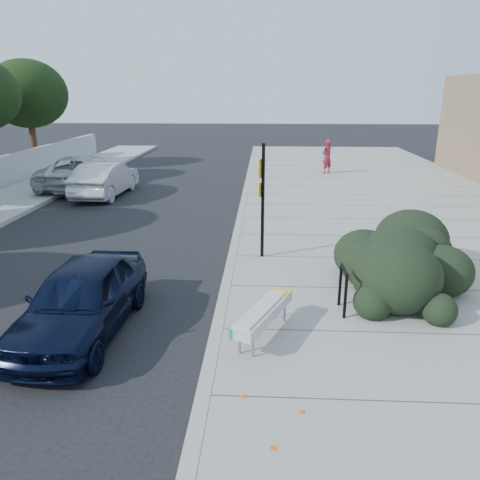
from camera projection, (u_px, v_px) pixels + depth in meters
The scene contains 12 objects.
ground at pixel (217, 335), 8.68m from camera, with size 120.00×120.00×0.00m, color black.
sidewalk_near at pixel (433, 250), 13.13m from camera, with size 11.20×50.00×0.15m, color gray.
curb_near at pixel (234, 246), 13.41m from camera, with size 0.22×50.00×0.17m, color #9E9E99.
tree_far_f at pixel (27, 94), 26.12m from camera, with size 4.40×4.40×6.07m.
bench at pixel (264, 313), 8.22m from camera, with size 1.10×1.84×0.56m.
bike_rack at pixel (343, 286), 9.13m from camera, with size 0.07×0.63×0.92m.
sign_post at pixel (262, 195), 11.90m from camera, with size 0.17×0.33×2.96m.
hedge at pixel (401, 247), 10.57m from camera, with size 2.17×4.33×1.63m, color black.
sedan_navy at pixel (81, 299), 8.61m from camera, with size 1.60×3.97×1.35m, color black.
wagon_silver at pixel (105, 179), 20.07m from camera, with size 1.55×4.45×1.47m, color silver.
suv_silver at pixel (84, 172), 21.59m from camera, with size 2.59×5.61×1.56m, color #AFB1B5.
pedestrian at pixel (327, 156), 24.69m from camera, with size 0.65×0.43×1.79m, color maroon.
Camera 1 is at (0.84, -7.70, 4.32)m, focal length 35.00 mm.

